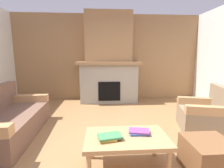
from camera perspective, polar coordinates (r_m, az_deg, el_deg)
name	(u,v)px	position (r m, az deg, el deg)	size (l,w,h in m)	color
ground	(117,143)	(2.80, 1.61, -19.98)	(9.00, 9.00, 0.00)	olive
wall_back_wood_panel	(108,57)	(5.43, -1.39, 9.21)	(6.00, 0.12, 2.70)	#997047
fireplace	(109,64)	(5.06, -1.19, 7.07)	(1.90, 0.82, 2.70)	gray
couch	(7,121)	(3.41, -32.76, -10.79)	(0.92, 1.83, 0.85)	brown
armchair	(204,115)	(3.61, 29.48, -9.28)	(0.92, 0.92, 0.85)	#847056
coffee_table	(126,140)	(2.11, 5.04, -18.96)	(1.00, 0.60, 0.43)	tan
ottoman	(208,157)	(2.43, 30.51, -20.99)	(0.52, 0.52, 0.40)	brown
book_stack_near_edge	(109,137)	(2.00, -1.10, -17.97)	(0.30, 0.23, 0.05)	gold
book_stack_center	(139,132)	(2.15, 9.42, -16.12)	(0.28, 0.20, 0.04)	#335699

